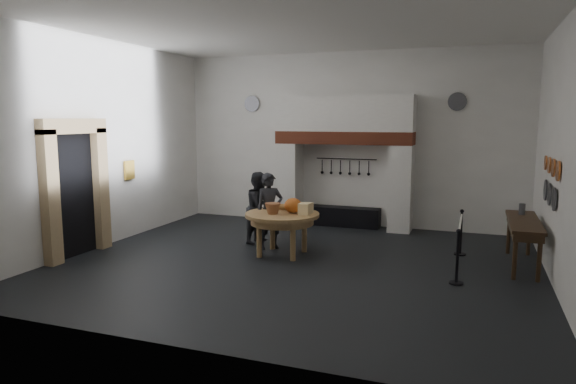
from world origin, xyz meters
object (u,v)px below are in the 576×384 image
(work_table, at_px, (282,215))
(barrier_post_near, at_px, (457,258))
(side_table, at_px, (524,222))
(visitor_near, at_px, (270,211))
(visitor_far, at_px, (260,208))
(barrier_post_far, at_px, (461,234))
(iron_range, at_px, (343,217))

(work_table, relative_size, barrier_post_near, 1.70)
(work_table, distance_m, side_table, 4.66)
(visitor_near, height_order, visitor_far, visitor_near)
(side_table, bearing_deg, visitor_near, -175.75)
(side_table, xyz_separation_m, barrier_post_near, (-1.13, -1.53, -0.42))
(visitor_near, relative_size, barrier_post_far, 1.83)
(iron_range, bearing_deg, work_table, -98.80)
(visitor_far, relative_size, side_table, 0.73)
(visitor_near, relative_size, barrier_post_near, 1.83)
(iron_range, relative_size, visitor_near, 1.15)
(work_table, bearing_deg, iron_range, 81.20)
(visitor_far, bearing_deg, work_table, -124.31)
(visitor_far, distance_m, side_table, 5.44)
(work_table, xyz_separation_m, visitor_far, (-0.84, 0.80, -0.03))
(barrier_post_far, bearing_deg, side_table, -22.56)
(iron_range, height_order, visitor_near, visitor_near)
(iron_range, relative_size, side_table, 0.86)
(barrier_post_near, bearing_deg, work_table, 167.64)
(visitor_far, bearing_deg, side_table, -81.16)
(visitor_far, xyz_separation_m, side_table, (5.44, -0.03, 0.06))
(visitor_far, height_order, barrier_post_near, visitor_far)
(iron_range, bearing_deg, barrier_post_far, -33.58)
(iron_range, distance_m, visitor_far, 2.82)
(work_table, distance_m, visitor_near, 0.59)
(visitor_near, height_order, side_table, visitor_near)
(visitor_far, bearing_deg, iron_range, -19.89)
(work_table, distance_m, barrier_post_far, 3.70)
(iron_range, height_order, work_table, work_table)
(barrier_post_near, bearing_deg, side_table, 53.63)
(barrier_post_near, bearing_deg, iron_range, 126.80)
(visitor_near, bearing_deg, visitor_far, 94.96)
(side_table, bearing_deg, work_table, -170.48)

